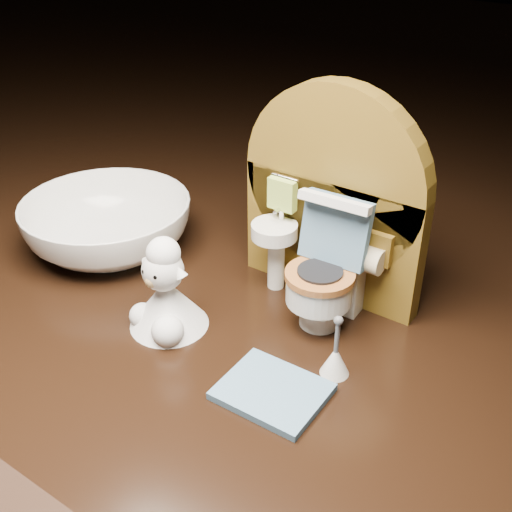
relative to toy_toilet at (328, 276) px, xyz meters
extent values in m
cube|color=black|center=(-0.01, -0.04, -0.08)|extent=(2.50, 2.50, 0.10)
cube|color=brown|center=(-0.01, 0.03, 0.01)|extent=(0.13, 0.02, 0.09)
cylinder|color=brown|center=(-0.01, 0.03, 0.05)|extent=(0.13, 0.02, 0.13)
cube|color=brown|center=(-0.01, 0.03, -0.03)|extent=(0.05, 0.04, 0.01)
cylinder|color=white|center=(-0.05, 0.01, -0.01)|extent=(0.01, 0.01, 0.04)
cylinder|color=white|center=(-0.05, 0.01, 0.01)|extent=(0.03, 0.03, 0.01)
cylinder|color=silver|center=(-0.05, 0.02, 0.02)|extent=(0.00, 0.00, 0.01)
cube|color=#AED24F|center=(-0.05, 0.02, 0.04)|extent=(0.02, 0.01, 0.02)
cube|color=brown|center=(0.02, 0.02, 0.02)|extent=(0.02, 0.01, 0.02)
cylinder|color=beige|center=(0.02, 0.01, 0.01)|extent=(0.02, 0.02, 0.02)
cylinder|color=white|center=(0.00, -0.01, -0.02)|extent=(0.03, 0.03, 0.02)
cylinder|color=white|center=(0.00, -0.01, 0.00)|extent=(0.04, 0.04, 0.02)
cylinder|color=#9E5927|center=(0.00, -0.01, 0.01)|extent=(0.04, 0.04, 0.00)
cube|color=white|center=(0.00, 0.02, -0.01)|extent=(0.04, 0.02, 0.05)
cube|color=#547C9C|center=(0.00, 0.01, 0.03)|extent=(0.05, 0.02, 0.05)
cube|color=white|center=(0.00, 0.00, 0.05)|extent=(0.05, 0.01, 0.01)
cylinder|color=#96CD36|center=(0.01, 0.02, 0.03)|extent=(0.01, 0.01, 0.01)
cube|color=#547C9C|center=(0.01, -0.08, -0.03)|extent=(0.06, 0.05, 0.00)
cone|color=white|center=(0.03, -0.05, -0.02)|extent=(0.02, 0.02, 0.02)
cylinder|color=#59595B|center=(0.03, -0.05, -0.01)|extent=(0.00, 0.00, 0.02)
sphere|color=#59595B|center=(0.03, -0.05, 0.01)|extent=(0.01, 0.01, 0.01)
cone|color=white|center=(-0.08, -0.07, -0.02)|extent=(0.05, 0.05, 0.03)
sphere|color=white|center=(-0.07, -0.08, -0.02)|extent=(0.02, 0.02, 0.02)
sphere|color=white|center=(-0.09, -0.08, -0.03)|extent=(0.02, 0.02, 0.02)
sphere|color=silver|center=(-0.08, -0.07, 0.01)|extent=(0.03, 0.03, 0.03)
sphere|color=tan|center=(-0.08, -0.08, 0.01)|extent=(0.01, 0.01, 0.01)
sphere|color=white|center=(-0.08, -0.07, 0.02)|extent=(0.02, 0.02, 0.02)
cone|color=silver|center=(-0.09, -0.07, 0.01)|extent=(0.01, 0.01, 0.01)
cone|color=silver|center=(-0.07, -0.07, 0.01)|extent=(0.01, 0.01, 0.01)
sphere|color=black|center=(-0.09, -0.08, 0.01)|extent=(0.00, 0.00, 0.00)
sphere|color=black|center=(-0.08, -0.08, 0.01)|extent=(0.00, 0.00, 0.00)
imported|color=white|center=(-0.18, -0.02, -0.01)|extent=(0.14, 0.14, 0.04)
camera|label=1|loc=(0.16, -0.31, 0.23)|focal=45.00mm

